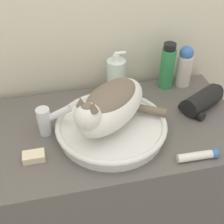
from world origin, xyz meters
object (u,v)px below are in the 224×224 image
Objects in this scene: cat at (110,105)px; lotion_bottle_white at (184,66)px; cream_tube at (198,156)px; soap_bar at (34,157)px; soap_pump_bottle at (116,77)px; shampoo_bottle_tall at (167,67)px; faucet at (47,120)px; hair_dryer at (202,101)px.

cat reaches higher than lotion_bottle_white.
cream_tube is 0.51m from soap_bar.
soap_bar is at bearing 167.42° from cream_tube.
soap_bar is (-0.34, -0.30, -0.06)m from soap_pump_bottle.
faucet is at bearing -159.19° from shampoo_bottle_tall.
cat reaches higher than faucet.
soap_pump_bottle is (0.08, 0.24, -0.05)m from cat.
faucet is at bearing 64.98° from soap_bar.
cat is 2.08× the size of lotion_bottle_white.
lotion_bottle_white is at bearing 0.00° from shampoo_bottle_tall.
cat reaches higher than hair_dryer.
soap_pump_bottle is at bearing 42.00° from soap_bar.
cream_tube is (-0.12, -0.41, -0.07)m from lotion_bottle_white.
shampoo_bottle_tall is 1.47× the size of cream_tube.
faucet is 0.14m from soap_bar.
soap_pump_bottle is at bearing -180.00° from lotion_bottle_white.
soap_pump_bottle is 1.38× the size of cream_tube.
lotion_bottle_white is at bearing 73.79° from cream_tube.
hair_dryer is at bearing -89.00° from lotion_bottle_white.
shampoo_bottle_tall is (0.29, 0.24, -0.03)m from cat.
shampoo_bottle_tall is 0.42m from cream_tube.
soap_bar is (-0.62, -0.30, -0.07)m from lotion_bottle_white.
cream_tube is 0.68× the size of hair_dryer.
lotion_bottle_white is 0.44m from cream_tube.
soap_pump_bottle reaches higher than soap_bar.
soap_bar is at bearing -102.13° from faucet.
shampoo_bottle_tall is 0.63m from soap_bar.
lotion_bottle_white reaches higher than soap_bar.
shampoo_bottle_tall is at bearing 176.06° from cat.
soap_bar is at bearing -154.03° from lotion_bottle_white.
faucet is 0.34m from soap_pump_bottle.
shampoo_bottle_tall is 2.82× the size of soap_bar.
shampoo_bottle_tall is at bearing -180.00° from lotion_bottle_white.
cat is 0.26m from soap_pump_bottle.
cat reaches higher than soap_bar.
soap_bar is at bearing -30.49° from cat.
faucet reaches higher than soap_bar.
shampoo_bottle_tall is 0.21m from soap_pump_bottle.
soap_pump_bottle reaches higher than cream_tube.
shampoo_bottle_tall is at bearing 33.69° from faucet.
shampoo_bottle_tall is 1.11× the size of lotion_bottle_white.
lotion_bottle_white is (0.07, 0.00, -0.01)m from shampoo_bottle_tall.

